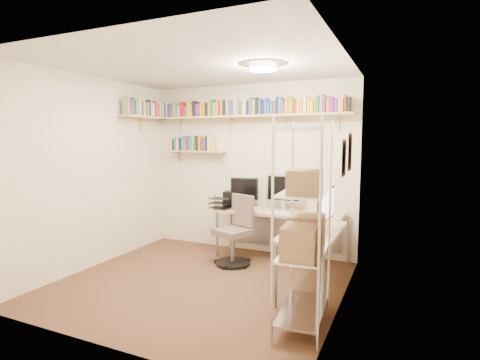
# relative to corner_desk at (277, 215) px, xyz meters

# --- Properties ---
(ground) EXTENTS (3.20, 3.20, 0.00)m
(ground) POSITION_rel_corner_desk_xyz_m (-0.62, -0.98, -0.68)
(ground) COLOR #42271C
(ground) RESTS_ON ground
(room_shell) EXTENTS (3.24, 3.04, 2.52)m
(room_shell) POSITION_rel_corner_desk_xyz_m (-0.62, -0.98, 0.87)
(room_shell) COLOR beige
(room_shell) RESTS_ON ground
(wall_shelves) EXTENTS (3.12, 1.09, 0.80)m
(wall_shelves) POSITION_rel_corner_desk_xyz_m (-1.03, 0.31, 1.35)
(wall_shelves) COLOR tan
(wall_shelves) RESTS_ON ground
(corner_desk) EXTENTS (1.94, 1.79, 1.20)m
(corner_desk) POSITION_rel_corner_desk_xyz_m (0.00, 0.00, 0.00)
(corner_desk) COLOR tan
(corner_desk) RESTS_ON ground
(office_chair) EXTENTS (0.54, 0.55, 0.94)m
(office_chair) POSITION_rel_corner_desk_xyz_m (-0.53, -0.18, -0.29)
(office_chair) COLOR black
(office_chair) RESTS_ON ground
(wire_rack) EXTENTS (0.46, 0.84, 1.86)m
(wire_rack) POSITION_rel_corner_desk_xyz_m (0.74, -1.47, 0.27)
(wire_rack) COLOR silver
(wire_rack) RESTS_ON ground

